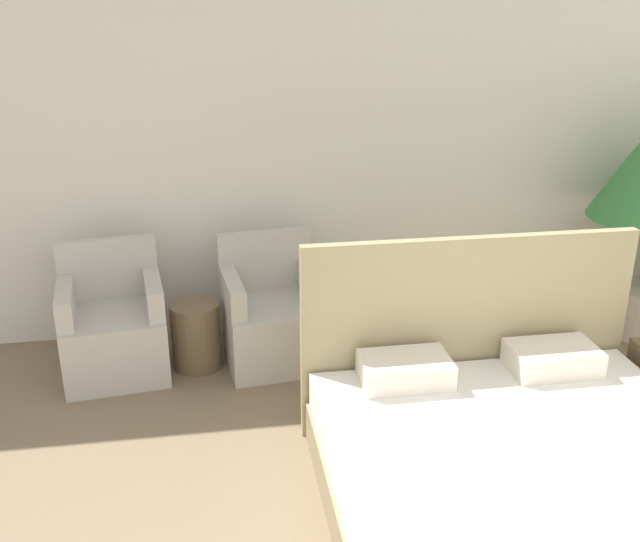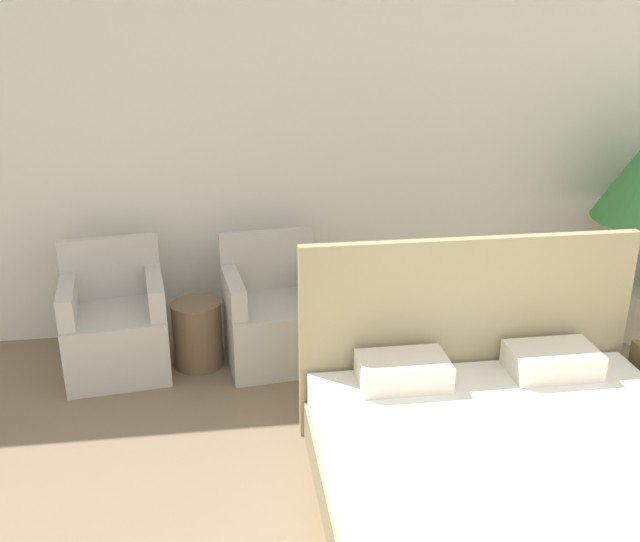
# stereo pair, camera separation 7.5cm
# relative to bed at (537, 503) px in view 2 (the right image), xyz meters

# --- Properties ---
(wall_back) EXTENTS (10.00, 0.06, 2.90)m
(wall_back) POSITION_rel_bed_xyz_m (-0.70, 2.51, 1.22)
(wall_back) COLOR silver
(wall_back) RESTS_ON ground_plane
(bed) EXTENTS (1.87, 2.25, 1.12)m
(bed) POSITION_rel_bed_xyz_m (0.00, 0.00, 0.00)
(bed) COLOR #8C7A5B
(bed) RESTS_ON ground_plane
(armchair_near_window_left) EXTENTS (0.71, 0.67, 0.84)m
(armchair_near_window_left) POSITION_rel_bed_xyz_m (-2.03, 1.93, 0.05)
(armchair_near_window_left) COLOR #B7B2A8
(armchair_near_window_left) RESTS_ON ground_plane
(armchair_near_window_right) EXTENTS (0.70, 0.66, 0.84)m
(armchair_near_window_right) POSITION_rel_bed_xyz_m (-1.00, 1.93, 0.05)
(armchair_near_window_right) COLOR #B7B2A8
(armchair_near_window_right) RESTS_ON ground_plane
(side_table) EXTENTS (0.33, 0.33, 0.45)m
(side_table) POSITION_rel_bed_xyz_m (-1.51, 1.93, -0.01)
(side_table) COLOR brown
(side_table) RESTS_ON ground_plane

